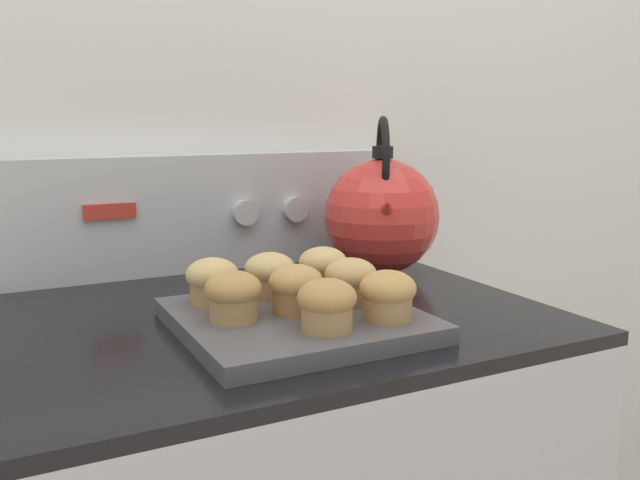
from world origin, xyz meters
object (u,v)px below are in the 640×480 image
Objects in this scene: muffin_pan at (295,320)px; muffin_r2_c1 at (269,274)px; muffin_r0_c2 at (388,295)px; muffin_r2_c0 at (212,280)px; muffin_r0_c1 at (325,304)px; muffin_r1_c1 at (296,288)px; muffin_r1_c2 at (351,280)px; tea_kettle at (382,214)px; muffin_r2_c2 at (323,268)px; muffin_r1_c0 at (233,295)px.

muffin_r2_c1 reaches higher than muffin_pan.
muffin_r0_c2 is 0.23m from muffin_r2_c0.
muffin_r0_c2 and muffin_r2_c1 have the same top height.
muffin_r2_c0 is at bearing 114.86° from muffin_r0_c1.
muffin_r1_c1 is (0.00, 0.08, 0.00)m from muffin_r0_c1.
muffin_r1_c2 is (0.08, 0.00, 0.00)m from muffin_r1_c1.
muffin_r2_c0 is 0.26× the size of tea_kettle.
muffin_r0_c1 is 0.40m from tea_kettle.
muffin_r0_c2 is (0.09, 0.00, 0.00)m from muffin_r0_c1.
muffin_r2_c1 is at bearing -0.89° from muffin_r2_c0.
muffin_pan is 4.21× the size of muffin_r2_c0.
muffin_r2_c0 is 0.16m from muffin_r2_c2.
muffin_r2_c2 reaches higher than muffin_pan.
muffin_pan is at bearing 136.39° from muffin_r0_c2.
muffin_r1_c2 is (-0.00, 0.08, 0.00)m from muffin_r0_c2.
muffin_r1_c0 is at bearing 178.66° from muffin_r1_c1.
muffin_r1_c1 is at bearing -89.46° from muffin_r2_c1.
muffin_r1_c0 is (-0.08, 0.08, 0.00)m from muffin_r0_c1.
muffin_r0_c1 is 1.00× the size of muffin_r0_c2.
muffin_r1_c2 is 0.18m from muffin_r2_c0.
muffin_pan is 4.21× the size of muffin_r1_c0.
muffin_r2_c0 is (-0.17, 0.17, 0.00)m from muffin_r0_c2.
muffin_r0_c1 is 0.17m from muffin_r2_c1.
muffin_r0_c2 and muffin_r2_c2 have the same top height.
muffin_r0_c1 is 1.00× the size of muffin_r1_c1.
muffin_r1_c1 is 1.00× the size of muffin_r2_c0.
muffin_r2_c2 is (0.08, 0.09, 0.00)m from muffin_r1_c1.
muffin_r2_c1 is (0.08, 0.08, 0.00)m from muffin_r1_c0.
muffin_r2_c1 is (-0.08, 0.08, 0.00)m from muffin_r1_c2.
muffin_r1_c0 is 1.00× the size of muffin_r2_c1.
tea_kettle is (0.26, 0.21, 0.09)m from muffin_pan.
muffin_r1_c2 reaches higher than muffin_pan.
tea_kettle is (0.34, 0.21, 0.05)m from muffin_r1_c0.
muffin_r0_c2 is at bearing 2.31° from muffin_r0_c1.
muffin_r1_c1 is 0.26× the size of tea_kettle.
muffin_r2_c2 is (0.08, 0.00, 0.00)m from muffin_r2_c1.
muffin_r1_c2 is 0.26× the size of tea_kettle.
muffin_r2_c1 and muffin_r2_c2 have the same top height.
muffin_pan is at bearing -140.61° from tea_kettle.
tea_kettle is at bearing 48.67° from muffin_r0_c1.
muffin_r0_c2 is at bearing -87.01° from muffin_r1_c2.
muffin_r0_c1 and muffin_r2_c2 have the same top height.
muffin_r0_c2 is 1.00× the size of muffin_r2_c0.
muffin_r2_c2 is 0.26× the size of tea_kettle.
muffin_r1_c0 is 0.08m from muffin_r2_c0.
muffin_r2_c1 is (0.00, 0.17, 0.00)m from muffin_r0_c1.
muffin_r1_c0 is (-0.17, 0.08, 0.00)m from muffin_r0_c2.
muffin_r1_c1 reaches higher than muffin_pan.
muffin_r0_c2 is 0.17m from muffin_r2_c2.
muffin_r2_c0 is 1.00× the size of muffin_r2_c2.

